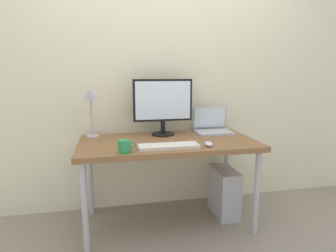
# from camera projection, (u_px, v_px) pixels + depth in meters

# --- Properties ---
(ground_plane) EXTENTS (6.00, 6.00, 0.00)m
(ground_plane) POSITION_uv_depth(u_px,v_px,m) (168.00, 222.00, 2.39)
(ground_plane) COLOR gray
(back_wall) EXTENTS (4.40, 0.04, 2.60)m
(back_wall) POSITION_uv_depth(u_px,v_px,m) (159.00, 67.00, 2.54)
(back_wall) COLOR beige
(back_wall) RESTS_ON ground_plane
(desk) EXTENTS (1.40, 0.70, 0.72)m
(desk) POSITION_uv_depth(u_px,v_px,m) (168.00, 148.00, 2.27)
(desk) COLOR brown
(desk) RESTS_ON ground_plane
(monitor) EXTENTS (0.51, 0.20, 0.48)m
(monitor) POSITION_uv_depth(u_px,v_px,m) (162.00, 104.00, 2.41)
(monitor) COLOR black
(monitor) RESTS_ON desk
(laptop) EXTENTS (0.32, 0.26, 0.23)m
(laptop) POSITION_uv_depth(u_px,v_px,m) (212.00, 126.00, 2.56)
(laptop) COLOR #B2B2B7
(laptop) RESTS_ON desk
(desk_lamp) EXTENTS (0.11, 0.16, 0.44)m
(desk_lamp) POSITION_uv_depth(u_px,v_px,m) (91.00, 101.00, 2.29)
(desk_lamp) COLOR #B2B2B7
(desk_lamp) RESTS_ON desk
(keyboard) EXTENTS (0.44, 0.14, 0.02)m
(keyboard) POSITION_uv_depth(u_px,v_px,m) (169.00, 146.00, 2.04)
(keyboard) COLOR silver
(keyboard) RESTS_ON desk
(mouse) EXTENTS (0.06, 0.09, 0.03)m
(mouse) POSITION_uv_depth(u_px,v_px,m) (209.00, 144.00, 2.08)
(mouse) COLOR silver
(mouse) RESTS_ON desk
(coffee_mug) EXTENTS (0.12, 0.09, 0.09)m
(coffee_mug) POSITION_uv_depth(u_px,v_px,m) (125.00, 146.00, 1.92)
(coffee_mug) COLOR #268C4C
(coffee_mug) RESTS_ON desk
(computer_tower) EXTENTS (0.18, 0.36, 0.42)m
(computer_tower) POSITION_uv_depth(u_px,v_px,m) (224.00, 192.00, 2.50)
(computer_tower) COLOR #B2B2B7
(computer_tower) RESTS_ON ground_plane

